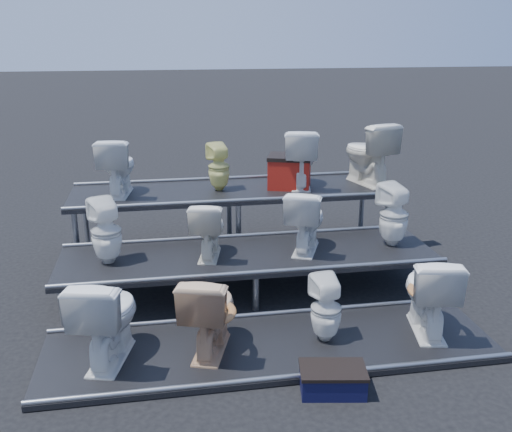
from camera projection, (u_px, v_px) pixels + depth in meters
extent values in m
plane|color=black|center=(249.00, 290.00, 6.57)|extent=(80.00, 80.00, 0.00)
cube|color=black|center=(271.00, 347.00, 5.35)|extent=(4.20, 1.20, 0.06)
cube|color=black|center=(249.00, 272.00, 6.50)|extent=(4.20, 1.20, 0.46)
cube|color=black|center=(234.00, 220.00, 7.66)|extent=(4.20, 1.20, 0.86)
imported|color=white|center=(107.00, 317.00, 4.97)|extent=(0.66, 0.91, 0.83)
imported|color=tan|center=(210.00, 311.00, 5.12)|extent=(0.65, 0.86, 0.78)
imported|color=white|center=(326.00, 309.00, 5.32)|extent=(0.32, 0.32, 0.64)
imported|color=white|center=(429.00, 292.00, 5.46)|extent=(0.61, 0.87, 0.81)
imported|color=white|center=(106.00, 231.00, 6.07)|extent=(0.42, 0.43, 0.71)
imported|color=silver|center=(208.00, 229.00, 6.26)|extent=(0.49, 0.70, 0.65)
imported|color=white|center=(306.00, 220.00, 6.42)|extent=(0.66, 0.82, 0.73)
imported|color=white|center=(394.00, 215.00, 6.59)|extent=(0.42, 0.43, 0.73)
imported|color=white|center=(118.00, 166.00, 7.18)|extent=(0.52, 0.78, 0.74)
imported|color=#DEDD83|center=(219.00, 167.00, 7.40)|extent=(0.34, 0.35, 0.62)
imported|color=white|center=(301.00, 158.00, 7.55)|extent=(0.60, 0.84, 0.78)
imported|color=silver|center=(368.00, 153.00, 7.69)|extent=(0.67, 0.93, 0.85)
cube|color=#A01611|center=(289.00, 173.00, 7.56)|extent=(0.64, 0.58, 0.39)
cube|color=black|center=(333.00, 381.00, 4.71)|extent=(0.57, 0.40, 0.19)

